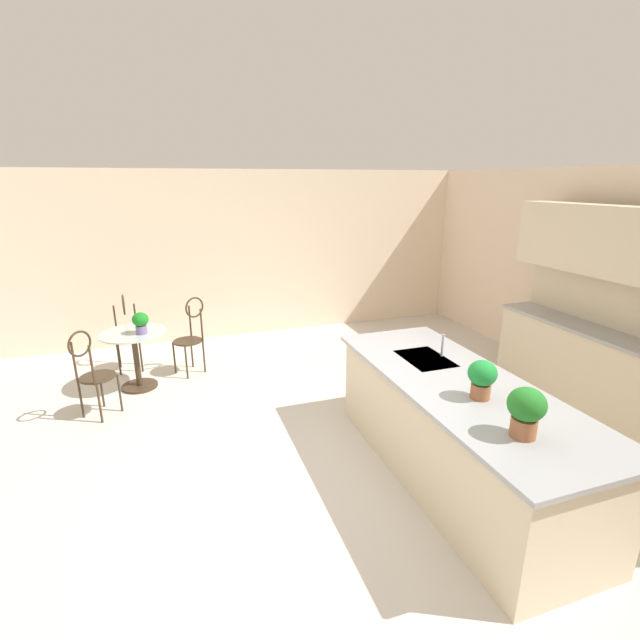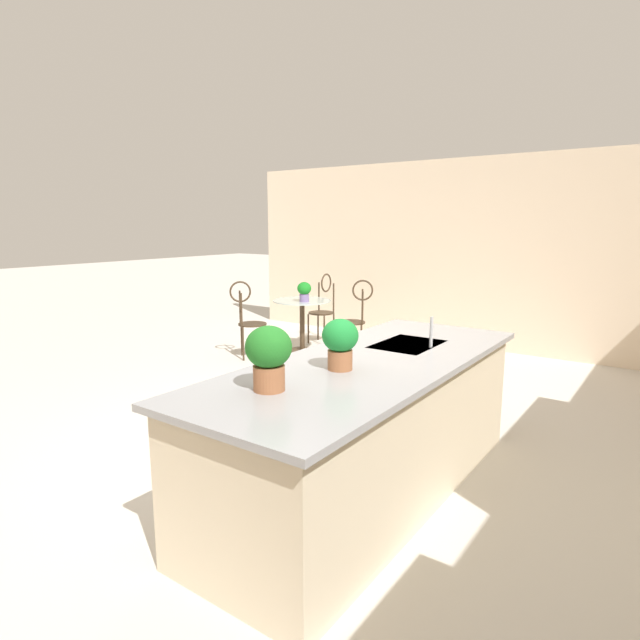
% 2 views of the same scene
% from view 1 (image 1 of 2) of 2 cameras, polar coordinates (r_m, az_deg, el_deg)
% --- Properties ---
extents(ground_plane, '(40.00, 40.00, 0.00)m').
position_cam_1_polar(ground_plane, '(4.32, 3.85, -18.82)').
color(ground_plane, beige).
extents(wall_left_window, '(0.12, 7.80, 2.70)m').
position_cam_1_polar(wall_left_window, '(7.69, -8.29, 8.17)').
color(wall_left_window, beige).
rests_on(wall_left_window, ground).
extents(kitchen_island, '(2.80, 1.06, 0.92)m').
position_cam_1_polar(kitchen_island, '(4.22, 16.63, -13.07)').
color(kitchen_island, beige).
rests_on(kitchen_island, ground).
extents(back_counter_run, '(2.44, 0.64, 1.52)m').
position_cam_1_polar(back_counter_run, '(6.19, 31.06, -4.67)').
color(back_counter_run, beige).
rests_on(back_counter_run, ground).
extents(upper_cabinet_run, '(2.40, 0.36, 0.76)m').
position_cam_1_polar(upper_cabinet_run, '(5.85, 33.02, 8.22)').
color(upper_cabinet_run, beige).
rests_on(upper_cabinet_run, back_counter_run).
extents(bistro_table, '(0.80, 0.80, 0.74)m').
position_cam_1_polar(bistro_table, '(6.14, -22.15, -4.03)').
color(bistro_table, '#3D2D1E').
rests_on(bistro_table, ground).
extents(chair_near_window, '(0.52, 0.52, 1.04)m').
position_cam_1_polar(chair_near_window, '(6.36, -15.96, -1.47)').
color(chair_near_window, '#3D2D1E').
rests_on(chair_near_window, ground).
extents(chair_by_island, '(0.54, 0.54, 1.04)m').
position_cam_1_polar(chair_by_island, '(5.53, -26.78, -5.57)').
color(chair_by_island, '#3D2D1E').
rests_on(chair_by_island, ground).
extents(chair_toward_desk, '(0.49, 0.40, 1.04)m').
position_cam_1_polar(chair_toward_desk, '(6.77, -23.14, -1.08)').
color(chair_toward_desk, '#3D2D1E').
rests_on(chair_toward_desk, ground).
extents(sink_faucet, '(0.02, 0.02, 0.22)m').
position_cam_1_polar(sink_faucet, '(4.48, 15.15, -3.09)').
color(sink_faucet, '#B2B5BA').
rests_on(sink_faucet, kitchen_island).
extents(potted_plant_on_table, '(0.19, 0.19, 0.27)m').
position_cam_1_polar(potted_plant_on_table, '(5.91, -21.64, -0.19)').
color(potted_plant_on_table, '#7A669E').
rests_on(potted_plant_on_table, bistro_table).
extents(potted_plant_counter_far, '(0.25, 0.25, 0.35)m').
position_cam_1_polar(potted_plant_counter_far, '(3.28, 24.49, -10.19)').
color(potted_plant_counter_far, '#9E603D').
rests_on(potted_plant_counter_far, kitchen_island).
extents(potted_plant_counter_near, '(0.22, 0.22, 0.31)m').
position_cam_1_polar(potted_plant_counter_near, '(3.71, 19.70, -6.77)').
color(potted_plant_counter_near, '#9E603D').
rests_on(potted_plant_counter_near, kitchen_island).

